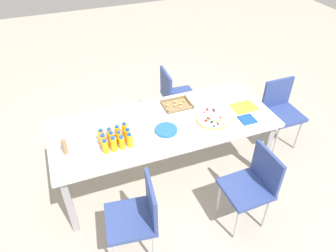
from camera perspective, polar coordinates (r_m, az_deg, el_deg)
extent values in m
plane|color=#B2A899|center=(3.65, -0.63, -8.75)|extent=(12.00, 12.00, 0.00)
cube|color=silver|center=(3.15, -0.72, 0.29)|extent=(2.23, 0.88, 0.04)
cube|color=#99999E|center=(3.05, -17.24, -13.55)|extent=(0.06, 0.06, 0.71)
cube|color=#99999E|center=(3.58, 17.20, -4.14)|extent=(0.06, 0.06, 0.71)
cube|color=#99999E|center=(3.56, -18.66, -4.77)|extent=(0.06, 0.06, 0.71)
cube|color=#99999E|center=(4.02, 11.49, 2.29)|extent=(0.06, 0.06, 0.71)
cube|color=#33478C|center=(2.74, -6.84, -16.38)|extent=(0.45, 0.45, 0.04)
cube|color=#33478C|center=(2.60, -3.02, -13.30)|extent=(0.08, 0.38, 0.38)
cylinder|color=silver|center=(3.03, -10.04, -17.06)|extent=(0.02, 0.02, 0.41)
cylinder|color=silver|center=(2.87, -2.59, -21.24)|extent=(0.02, 0.02, 0.41)
cylinder|color=silver|center=(3.04, -3.81, -16.13)|extent=(0.02, 0.02, 0.41)
cube|color=#33478C|center=(4.08, 2.13, 5.33)|extent=(0.41, 0.41, 0.04)
cube|color=#33478C|center=(3.93, -0.36, 7.19)|extent=(0.04, 0.38, 0.38)
cylinder|color=silver|center=(4.39, 3.29, 4.10)|extent=(0.02, 0.02, 0.41)
cylinder|color=silver|center=(4.15, 4.89, 1.73)|extent=(0.02, 0.02, 0.41)
cylinder|color=silver|center=(4.30, -0.69, 3.33)|extent=(0.02, 0.02, 0.41)
cylinder|color=silver|center=(4.05, 0.72, 0.87)|extent=(0.02, 0.02, 0.41)
cube|color=#33478C|center=(4.00, 20.03, 1.93)|extent=(0.40, 0.40, 0.04)
cube|color=#33478C|center=(4.01, 19.06, 5.60)|extent=(0.38, 0.03, 0.38)
cylinder|color=silver|center=(4.14, 22.34, -1.59)|extent=(0.02, 0.02, 0.41)
cylinder|color=silver|center=(3.96, 18.82, -2.69)|extent=(0.02, 0.02, 0.41)
cylinder|color=silver|center=(4.32, 19.76, 0.94)|extent=(0.02, 0.02, 0.41)
cylinder|color=silver|center=(4.14, 16.28, 0.00)|extent=(0.02, 0.02, 0.41)
cube|color=#33478C|center=(3.01, 13.80, -10.95)|extent=(0.41, 0.41, 0.04)
cube|color=#33478C|center=(2.96, 17.33, -7.33)|extent=(0.04, 0.38, 0.38)
cylinder|color=silver|center=(3.05, 12.21, -17.00)|extent=(0.02, 0.02, 0.41)
cylinder|color=silver|center=(3.20, 9.11, -12.78)|extent=(0.02, 0.02, 0.41)
cylinder|color=silver|center=(3.19, 17.20, -14.80)|extent=(0.02, 0.02, 0.41)
cylinder|color=silver|center=(3.34, 13.95, -10.92)|extent=(0.02, 0.02, 0.41)
cylinder|color=#FBAC14|center=(2.83, -11.19, -3.70)|extent=(0.06, 0.06, 0.12)
cylinder|color=blue|center=(2.79, -11.36, -2.64)|extent=(0.04, 0.04, 0.02)
cylinder|color=#F9AE14|center=(2.84, -9.75, -3.27)|extent=(0.06, 0.06, 0.13)
cylinder|color=blue|center=(2.79, -9.91, -2.15)|extent=(0.04, 0.04, 0.02)
cylinder|color=#F9AF14|center=(2.85, -8.32, -3.03)|extent=(0.05, 0.05, 0.12)
cylinder|color=blue|center=(2.81, -8.45, -2.00)|extent=(0.04, 0.04, 0.02)
cylinder|color=#F9AC14|center=(2.86, -6.90, -2.59)|extent=(0.06, 0.06, 0.13)
cylinder|color=blue|center=(2.81, -7.01, -1.51)|extent=(0.04, 0.04, 0.02)
cylinder|color=#F9AC14|center=(2.89, -11.52, -2.72)|extent=(0.06, 0.06, 0.12)
cylinder|color=blue|center=(2.85, -11.69, -1.67)|extent=(0.04, 0.04, 0.02)
cylinder|color=#FAAB14|center=(2.89, -10.08, -2.33)|extent=(0.06, 0.06, 0.13)
cylinder|color=blue|center=(2.85, -10.24, -1.19)|extent=(0.04, 0.04, 0.02)
cylinder|color=#FAAD14|center=(2.91, -8.76, -2.14)|extent=(0.05, 0.05, 0.12)
cylinder|color=blue|center=(2.87, -8.88, -1.15)|extent=(0.03, 0.03, 0.02)
cylinder|color=#F9AE14|center=(2.92, -7.20, -1.70)|extent=(0.06, 0.06, 0.12)
cylinder|color=blue|center=(2.87, -7.31, -0.64)|extent=(0.04, 0.04, 0.02)
cylinder|color=#FBAD14|center=(2.94, -11.86, -1.85)|extent=(0.06, 0.06, 0.13)
cylinder|color=blue|center=(2.90, -12.04, -0.77)|extent=(0.04, 0.04, 0.02)
cylinder|color=#FAAB14|center=(2.96, -10.43, -1.53)|extent=(0.05, 0.05, 0.12)
cylinder|color=blue|center=(2.92, -10.58, -0.53)|extent=(0.03, 0.03, 0.02)
cylinder|color=#FAAC14|center=(2.96, -9.04, -1.18)|extent=(0.06, 0.06, 0.13)
cylinder|color=blue|center=(2.92, -9.17, -0.11)|extent=(0.04, 0.04, 0.02)
cylinder|color=#F8AE14|center=(2.97, -7.77, -0.74)|extent=(0.06, 0.06, 0.13)
cylinder|color=blue|center=(2.93, -7.89, 0.40)|extent=(0.04, 0.04, 0.02)
cylinder|color=tan|center=(3.20, 7.98, 1.18)|extent=(0.33, 0.33, 0.02)
cylinder|color=white|center=(3.19, 8.00, 1.35)|extent=(0.30, 0.30, 0.01)
sphere|color=red|center=(3.25, 6.57, 2.47)|extent=(0.02, 0.02, 0.02)
sphere|color=red|center=(3.30, 8.19, 2.93)|extent=(0.03, 0.03, 0.03)
sphere|color=red|center=(3.14, 6.77, 0.97)|extent=(0.03, 0.03, 0.03)
sphere|color=red|center=(3.29, 7.06, 2.98)|extent=(0.03, 0.03, 0.03)
sphere|color=#1E1947|center=(3.12, 7.86, 0.69)|extent=(0.03, 0.03, 0.03)
sphere|color=red|center=(3.20, 9.43, 1.54)|extent=(0.02, 0.02, 0.02)
sphere|color=red|center=(3.12, 8.97, 0.42)|extent=(0.02, 0.02, 0.02)
sphere|color=red|center=(3.17, 7.21, 1.40)|extent=(0.03, 0.03, 0.03)
sphere|color=#1E1947|center=(3.17, 7.22, 1.36)|extent=(0.02, 0.02, 0.02)
sphere|color=red|center=(3.17, 7.45, 1.27)|extent=(0.02, 0.02, 0.02)
sphere|color=#66B238|center=(3.17, 9.42, 1.06)|extent=(0.02, 0.02, 0.02)
sphere|color=#66B238|center=(3.14, 8.81, 0.76)|extent=(0.02, 0.02, 0.02)
sphere|color=#1E1947|center=(3.08, 8.26, -0.05)|extent=(0.02, 0.02, 0.02)
sphere|color=#66B238|center=(3.15, 8.16, 0.92)|extent=(0.02, 0.02, 0.02)
sphere|color=#66B238|center=(3.16, 9.32, 0.98)|extent=(0.02, 0.02, 0.02)
sphere|color=#66B238|center=(3.15, 7.18, 1.05)|extent=(0.03, 0.03, 0.03)
sphere|color=#1E1947|center=(3.28, 8.30, 2.71)|extent=(0.02, 0.02, 0.02)
cube|color=olive|center=(3.38, 1.58, 3.72)|extent=(0.29, 0.22, 0.01)
cube|color=olive|center=(3.29, 2.28, 2.94)|extent=(0.29, 0.01, 0.03)
cube|color=olive|center=(3.45, 0.93, 4.84)|extent=(0.29, 0.01, 0.03)
cube|color=olive|center=(3.33, -0.67, 3.42)|extent=(0.01, 0.22, 0.03)
cube|color=olive|center=(3.42, 3.79, 4.38)|extent=(0.01, 0.22, 0.03)
ellipsoid|color=tan|center=(3.36, 1.27, 3.75)|extent=(0.04, 0.03, 0.02)
ellipsoid|color=tan|center=(3.38, 2.27, 4.10)|extent=(0.05, 0.03, 0.03)
ellipsoid|color=tan|center=(3.43, 2.87, 4.59)|extent=(0.03, 0.02, 0.02)
ellipsoid|color=tan|center=(3.37, 1.67, 3.94)|extent=(0.03, 0.02, 0.02)
ellipsoid|color=tan|center=(3.41, 1.36, 4.39)|extent=(0.05, 0.03, 0.03)
ellipsoid|color=tan|center=(3.33, 2.30, 3.45)|extent=(0.04, 0.03, 0.02)
ellipsoid|color=tan|center=(3.36, 1.32, 3.81)|extent=(0.04, 0.03, 0.02)
ellipsoid|color=tan|center=(3.35, -0.13, 3.77)|extent=(0.04, 0.03, 0.02)
cylinder|color=blue|center=(3.04, -0.33, -0.90)|extent=(0.22, 0.22, 0.00)
cylinder|color=blue|center=(3.03, -0.33, -0.83)|extent=(0.22, 0.22, 0.00)
cylinder|color=blue|center=(3.03, -0.33, -0.76)|extent=(0.22, 0.22, 0.00)
cylinder|color=blue|center=(3.03, -0.34, -0.69)|extent=(0.22, 0.22, 0.00)
cylinder|color=blue|center=(3.02, -0.34, -0.61)|extent=(0.22, 0.22, 0.00)
cylinder|color=blue|center=(3.02, -0.34, -0.54)|extent=(0.22, 0.22, 0.00)
cube|color=#194CA5|center=(3.27, 14.07, 1.16)|extent=(0.15, 0.15, 0.01)
cylinder|color=#9E7A56|center=(2.90, -18.11, -3.55)|extent=(0.04, 0.04, 0.15)
cube|color=yellow|center=(3.45, 13.52, 3.33)|extent=(0.26, 0.20, 0.01)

